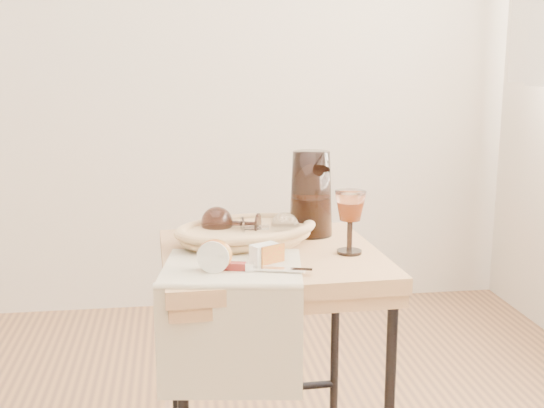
{
  "coord_description": "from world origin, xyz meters",
  "views": [
    {
      "loc": [
        0.3,
        -1.22,
        1.11
      ],
      "look_at": [
        0.52,
        0.33,
        0.77
      ],
      "focal_mm": 45.53,
      "sensor_mm": 36.0,
      "label": 1
    }
  ],
  "objects": [
    {
      "name": "apple_wedge",
      "position": [
        0.49,
        0.24,
        0.68
      ],
      "size": [
        0.07,
        0.06,
        0.04
      ],
      "primitive_type": "cube",
      "rotation": [
        0.0,
        0.0,
        0.51
      ],
      "color": "white",
      "rests_on": "tea_towel"
    },
    {
      "name": "tea_towel",
      "position": [
        0.42,
        0.23,
        0.66
      ],
      "size": [
        0.34,
        0.31,
        0.01
      ],
      "primitive_type": "cube",
      "rotation": [
        0.0,
        0.0,
        -0.14
      ],
      "color": "silver",
      "rests_on": "side_table"
    },
    {
      "name": "bread_basket",
      "position": [
        0.47,
        0.42,
        0.68
      ],
      "size": [
        0.38,
        0.32,
        0.05
      ],
      "primitive_type": null,
      "rotation": [
        0.0,
        0.0,
        0.34
      ],
      "color": "#A77A4A",
      "rests_on": "side_table"
    },
    {
      "name": "table_knife",
      "position": [
        0.46,
        0.19,
        0.67
      ],
      "size": [
        0.22,
        0.08,
        0.02
      ],
      "primitive_type": null,
      "rotation": [
        0.0,
        0.0,
        -0.28
      ],
      "color": "silver",
      "rests_on": "tea_towel"
    },
    {
      "name": "side_table",
      "position": [
        0.52,
        0.35,
        0.33
      ],
      "size": [
        0.53,
        0.53,
        0.65
      ],
      "primitive_type": null,
      "rotation": [
        0.0,
        0.0,
        0.04
      ],
      "color": "brown",
      "rests_on": "floor"
    },
    {
      "name": "goblet_lying_b",
      "position": [
        0.52,
        0.4,
        0.7
      ],
      "size": [
        0.12,
        0.07,
        0.07
      ],
      "primitive_type": null,
      "rotation": [
        0.0,
        0.0,
        0.01
      ],
      "color": "white",
      "rests_on": "bread_basket"
    },
    {
      "name": "goblet_lying_a",
      "position": [
        0.44,
        0.43,
        0.71
      ],
      "size": [
        0.15,
        0.12,
        0.08
      ],
      "primitive_type": null,
      "rotation": [
        0.0,
        0.0,
        2.79
      ],
      "color": "#301C18",
      "rests_on": "bread_basket"
    },
    {
      "name": "apple_half",
      "position": [
        0.38,
        0.2,
        0.7
      ],
      "size": [
        0.08,
        0.06,
        0.07
      ],
      "primitive_type": "ellipsoid",
      "rotation": [
        0.0,
        0.0,
        -0.27
      ],
      "color": "#B61019",
      "rests_on": "tea_towel"
    },
    {
      "name": "pitcher",
      "position": [
        0.64,
        0.49,
        0.76
      ],
      "size": [
        0.23,
        0.28,
        0.26
      ],
      "primitive_type": null,
      "rotation": [
        0.0,
        0.0,
        -0.41
      ],
      "color": "black",
      "rests_on": "side_table"
    },
    {
      "name": "wine_goblet",
      "position": [
        0.7,
        0.31,
        0.73
      ],
      "size": [
        0.08,
        0.08,
        0.15
      ],
      "primitive_type": null,
      "rotation": [
        0.0,
        0.0,
        0.14
      ],
      "color": "white",
      "rests_on": "side_table"
    }
  ]
}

